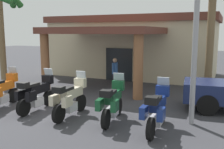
% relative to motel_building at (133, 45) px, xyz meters
% --- Properties ---
extents(ground_plane, '(80.00, 80.00, 0.00)m').
position_rel_motel_building_xyz_m(ground_plane, '(-0.03, -9.82, -2.16)').
color(ground_plane, '#38383D').
extents(motel_building, '(11.75, 10.49, 4.22)m').
position_rel_motel_building_xyz_m(motel_building, '(0.00, 0.00, 0.00)').
color(motel_building, beige).
rests_on(motel_building, ground_plane).
extents(motorcycle_orange, '(0.86, 2.20, 1.61)m').
position_rel_motel_building_xyz_m(motorcycle_orange, '(-2.18, -10.36, -1.46)').
color(motorcycle_orange, black).
rests_on(motorcycle_orange, ground_plane).
extents(motorcycle_black, '(0.71, 2.21, 1.61)m').
position_rel_motel_building_xyz_m(motorcycle_black, '(-0.54, -10.18, -1.46)').
color(motorcycle_black, black).
rests_on(motorcycle_black, ground_plane).
extents(motorcycle_cream, '(0.71, 2.21, 1.61)m').
position_rel_motel_building_xyz_m(motorcycle_cream, '(1.11, -10.28, -1.46)').
color(motorcycle_cream, black).
rests_on(motorcycle_cream, ground_plane).
extents(motorcycle_green, '(0.78, 2.21, 1.61)m').
position_rel_motel_building_xyz_m(motorcycle_green, '(2.75, -10.14, -1.46)').
color(motorcycle_green, black).
rests_on(motorcycle_green, ground_plane).
extents(motorcycle_blue, '(0.71, 2.21, 1.61)m').
position_rel_motel_building_xyz_m(motorcycle_blue, '(4.40, -10.39, -1.46)').
color(motorcycle_blue, black).
rests_on(motorcycle_blue, ground_plane).
extents(pedestrian, '(0.32, 0.53, 1.72)m').
position_rel_motel_building_xyz_m(pedestrian, '(0.74, -5.19, -1.16)').
color(pedestrian, '#3F334C').
rests_on(pedestrian, ground_plane).
extents(palm_tree_roadside, '(2.55, 2.70, 5.79)m').
position_rel_motel_building_xyz_m(palm_tree_roadside, '(-5.24, -7.21, 2.08)').
color(palm_tree_roadside, brown).
rests_on(palm_tree_roadside, ground_plane).
extents(palm_tree_near_portico, '(1.96, 2.03, 6.12)m').
position_rel_motel_building_xyz_m(palm_tree_near_portico, '(5.51, -4.25, 2.05)').
color(palm_tree_near_portico, brown).
rests_on(palm_tree_near_portico, ground_plane).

